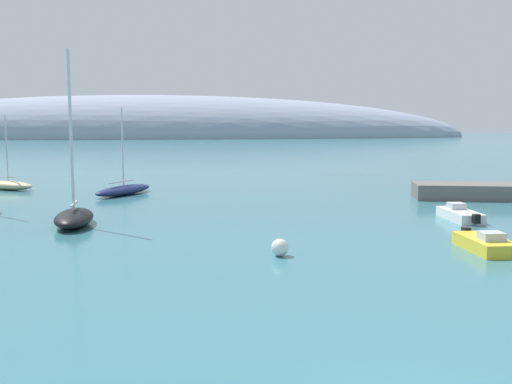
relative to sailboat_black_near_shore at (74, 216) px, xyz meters
name	(u,v)px	position (x,y,z in m)	size (l,w,h in m)	color
distant_ridge	(151,138)	(-6.87, 194.77, -0.62)	(252.98, 50.49, 32.67)	#8E99AD
sailboat_black_near_shore	(74,216)	(0.00, 0.00, 0.00)	(2.43, 5.59, 10.51)	black
sailboat_sand_outer_mooring	(8,185)	(-9.59, 20.15, -0.16)	(5.72, 4.31, 6.83)	#C6B284
sailboat_navy_end_of_line	(124,190)	(1.40, 14.98, -0.15)	(5.28, 6.76, 7.43)	navy
motorboat_yellow_alongside_breakwater	(485,243)	(21.26, -9.42, -0.25)	(1.88, 4.35, 1.03)	yellow
motorboat_white_outer	(460,214)	(24.19, -0.66, -0.26)	(1.76, 4.68, 1.01)	white
mooring_buoy_white	(280,248)	(11.09, -9.39, -0.20)	(0.82, 0.82, 0.82)	silver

